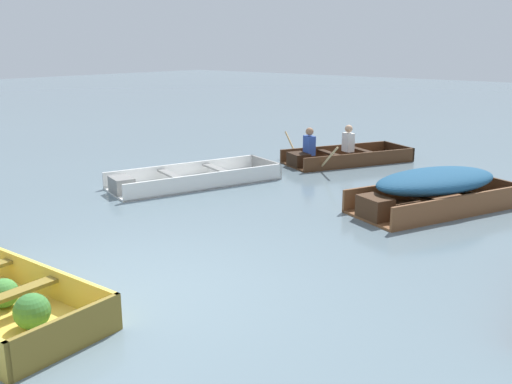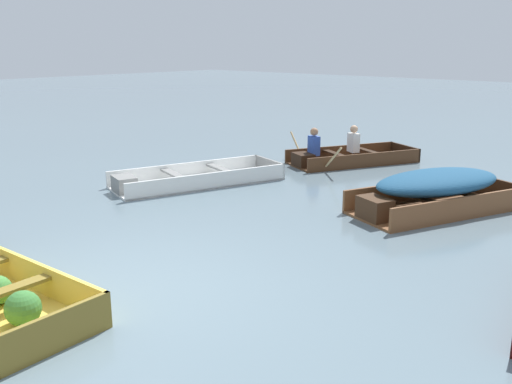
% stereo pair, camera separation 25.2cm
% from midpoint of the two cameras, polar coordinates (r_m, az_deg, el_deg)
% --- Properties ---
extents(ground_plane, '(80.00, 80.00, 0.00)m').
position_cam_midpoint_polar(ground_plane, '(6.76, -11.34, -9.55)').
color(ground_plane, slate).
extents(skiff_white_mid_moored, '(2.15, 3.60, 0.33)m').
position_cam_midpoint_polar(skiff_white_mid_moored, '(11.43, -5.84, 1.26)').
color(skiff_white_mid_moored, white).
rests_on(skiff_white_mid_moored, ground).
extents(skiff_wooden_brown_far_moored, '(2.22, 3.20, 0.70)m').
position_cam_midpoint_polar(skiff_wooden_brown_far_moored, '(9.99, 18.22, 0.42)').
color(skiff_wooden_brown_far_moored, brown).
rests_on(skiff_wooden_brown_far_moored, ground).
extents(rowboat_dark_varnish_with_crew, '(2.73, 3.21, 0.89)m').
position_cam_midpoint_polar(rowboat_dark_varnish_with_crew, '(13.57, 9.47, 3.55)').
color(rowboat_dark_varnish_with_crew, '#4C2D19').
rests_on(rowboat_dark_varnish_with_crew, ground).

